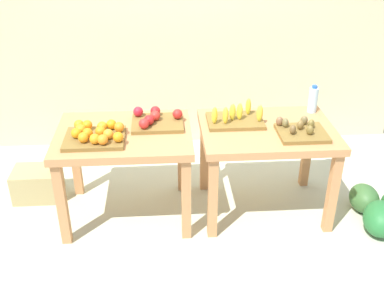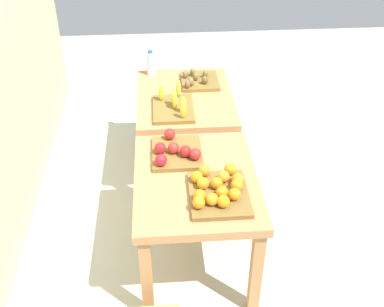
{
  "view_description": "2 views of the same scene",
  "coord_description": "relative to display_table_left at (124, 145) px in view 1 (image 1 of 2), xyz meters",
  "views": [
    {
      "loc": [
        -0.26,
        -3.24,
        2.34
      ],
      "look_at": [
        -0.03,
        -0.03,
        0.56
      ],
      "focal_mm": 43.82,
      "sensor_mm": 36.0,
      "label": 1
    },
    {
      "loc": [
        -2.98,
        0.21,
        2.65
      ],
      "look_at": [
        0.03,
        -0.02,
        0.53
      ],
      "focal_mm": 44.43,
      "sensor_mm": 36.0,
      "label": 2
    }
  ],
  "objects": [
    {
      "name": "apple_bin",
      "position": [
        0.25,
        0.12,
        0.15
      ],
      "size": [
        0.41,
        0.34,
        0.11
      ],
      "color": "brown",
      "rests_on": "display_table_left"
    },
    {
      "name": "display_table_left",
      "position": [
        0.0,
        0.0,
        0.0
      ],
      "size": [
        1.04,
        0.8,
        0.76
      ],
      "color": "tan",
      "rests_on": "ground_plane"
    },
    {
      "name": "orange_bin",
      "position": [
        -0.19,
        -0.12,
        0.16
      ],
      "size": [
        0.45,
        0.36,
        0.11
      ],
      "color": "brown",
      "rests_on": "display_table_left"
    },
    {
      "name": "display_table_right",
      "position": [
        1.12,
        0.0,
        0.0
      ],
      "size": [
        1.04,
        0.8,
        0.76
      ],
      "color": "tan",
      "rests_on": "ground_plane"
    },
    {
      "name": "banana_crate",
      "position": [
        0.88,
        0.1,
        0.15
      ],
      "size": [
        0.44,
        0.32,
        0.17
      ],
      "color": "brown",
      "rests_on": "display_table_right"
    },
    {
      "name": "cardboard_produce_box",
      "position": [
        -0.81,
        0.3,
        -0.51
      ],
      "size": [
        0.4,
        0.3,
        0.27
      ],
      "primitive_type": "cube",
      "color": "tan",
      "rests_on": "ground_plane"
    },
    {
      "name": "water_bottle",
      "position": [
        1.55,
        0.28,
        0.22
      ],
      "size": [
        0.08,
        0.08,
        0.23
      ],
      "color": "silver",
      "rests_on": "display_table_right"
    },
    {
      "name": "kiwi_bin",
      "position": [
        1.34,
        -0.13,
        0.14
      ],
      "size": [
        0.36,
        0.32,
        0.1
      ],
      "color": "brown",
      "rests_on": "display_table_right"
    },
    {
      "name": "watermelon_pile",
      "position": [
        2.05,
        -0.27,
        -0.52
      ],
      "size": [
        0.54,
        0.67,
        0.27
      ],
      "color": "#26662A",
      "rests_on": "ground_plane"
    },
    {
      "name": "ground_plane",
      "position": [
        0.56,
        0.0,
        -0.64
      ],
      "size": [
        8.0,
        8.0,
        0.0
      ],
      "primitive_type": "plane",
      "color": "#B9BEA7"
    }
  ]
}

